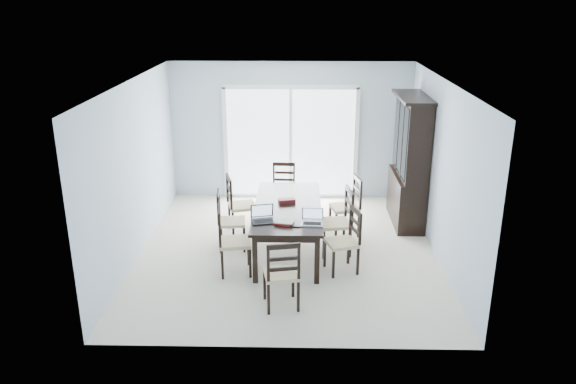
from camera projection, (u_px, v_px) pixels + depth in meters
name	position (u px, v px, depth m)	size (l,w,h in m)	color
floor	(288.00, 251.00, 8.66)	(5.00, 5.00, 0.00)	#EDE4CB
ceiling	(288.00, 82.00, 7.79)	(5.00, 5.00, 0.00)	white
back_wall	(291.00, 131.00, 10.58)	(4.50, 0.02, 2.60)	#A9BBC9
wall_left	(135.00, 170.00, 8.27)	(0.02, 5.00, 2.60)	#A9BBC9
wall_right	(442.00, 172.00, 8.18)	(0.02, 5.00, 2.60)	#A9BBC9
balcony	(291.00, 182.00, 11.97)	(4.50, 2.00, 0.10)	gray
railing	(292.00, 143.00, 12.72)	(4.50, 0.06, 1.10)	#99999E
dining_table	(288.00, 211.00, 8.43)	(1.00, 2.20, 0.75)	black
china_hutch	(409.00, 162.00, 9.44)	(0.50, 1.38, 2.20)	black
sliding_door	(291.00, 143.00, 10.63)	(2.52, 0.05, 2.18)	silver
chair_left_near	(228.00, 234.00, 7.81)	(0.50, 0.49, 1.14)	black
chair_left_mid	(226.00, 214.00, 8.59)	(0.45, 0.44, 1.07)	black
chair_left_far	(236.00, 198.00, 9.15)	(0.54, 0.53, 1.13)	black
chair_right_near	(348.00, 234.00, 7.89)	(0.51, 0.51, 1.07)	black
chair_right_mid	(341.00, 214.00, 8.43)	(0.52, 0.51, 1.18)	black
chair_right_far	(350.00, 199.00, 9.13)	(0.51, 0.50, 1.11)	black
chair_end_near	(282.00, 268.00, 6.88)	(0.48, 0.49, 1.10)	black
chair_end_far	(284.00, 183.00, 9.98)	(0.42, 0.43, 1.07)	black
laptop_dark	(264.00, 218.00, 7.80)	(0.37, 0.30, 0.22)	black
laptop_silver	(312.00, 221.00, 7.72)	(0.31, 0.23, 0.21)	#B5B5B7
book_stack	(284.00, 222.00, 7.75)	(0.30, 0.25, 0.04)	maroon
cell_phone	(296.00, 226.00, 7.65)	(0.12, 0.05, 0.01)	black
game_box	(287.00, 201.00, 8.52)	(0.25, 0.12, 0.06)	#501019
hot_tub	(276.00, 159.00, 11.80)	(1.98, 1.80, 0.95)	brown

